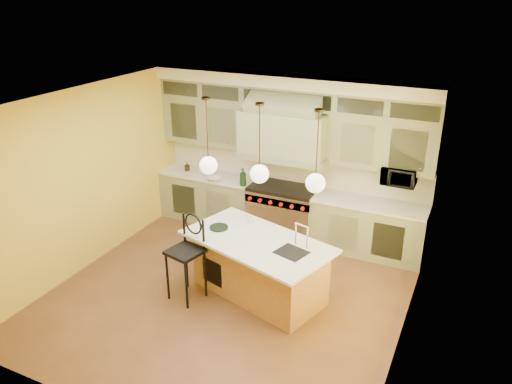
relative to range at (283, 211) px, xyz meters
The scene contains 18 objects.
floor 2.20m from the range, 90.00° to the right, with size 5.00×5.00×0.00m, color #55331D.
ceiling 3.23m from the range, 90.00° to the right, with size 5.00×5.00×0.00m, color white.
wall_back 1.03m from the range, 90.00° to the left, with size 5.00×5.00×0.00m, color gold.
wall_front 4.74m from the range, 90.00° to the right, with size 5.00×5.00×0.00m, color gold.
wall_left 3.43m from the range, 139.39° to the right, with size 5.00×5.00×0.00m, color gold.
wall_right 3.43m from the range, 40.61° to the right, with size 5.00×5.00×0.00m, color gold.
back_cabinetry 0.95m from the range, 90.00° to the left, with size 5.00×0.77×2.90m.
range is the anchor object (origin of this frame).
kitchen_island 1.94m from the range, 77.98° to the right, with size 2.38×1.71×1.35m.
counter_stool 2.48m from the range, 101.94° to the right, with size 0.54×0.54×1.30m.
microwave 2.18m from the range, ahead, with size 0.54×0.37×0.30m, color black.
oil_bottle_a 0.96m from the range, 162.65° to the right, with size 0.13×0.13×0.33m, color black.
oil_bottle_b 2.10m from the range, behind, with size 0.08×0.08×0.17m, color black.
fruit_bowl 1.39m from the range, behind, with size 0.26×0.26×0.06m, color silver.
cup 1.54m from the range, 88.50° to the right, with size 0.10×0.10×0.09m, color white.
pendant_left 2.43m from the range, 101.91° to the right, with size 0.26×0.26×1.11m.
pendant_center 2.43m from the range, 78.09° to the right, with size 0.26×0.26×1.11m.
pendant_right 2.68m from the range, 57.68° to the right, with size 0.26×0.26×1.11m.
Camera 1 is at (3.05, -5.50, 4.32)m, focal length 35.00 mm.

